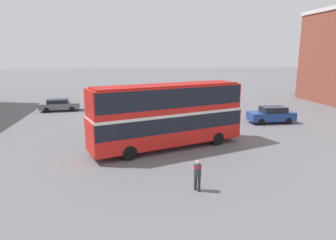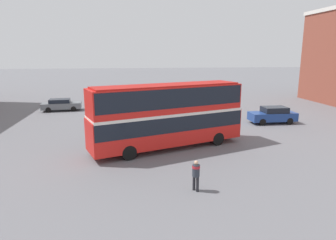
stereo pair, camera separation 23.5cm
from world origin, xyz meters
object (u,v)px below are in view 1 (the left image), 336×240
Objects in this scene: pedestrian_foreground at (198,172)px; parked_car_side_street at (271,115)px; parked_car_kerb_far at (180,99)px; parked_car_kerb_near at (59,105)px; double_decker_bus at (168,112)px.

parked_car_side_street is (10.87, 13.50, -0.16)m from pedestrian_foreground.
parked_car_kerb_far reaches higher than parked_car_side_street.
parked_car_side_street is at bearing 127.54° from parked_car_kerb_far.
parked_car_kerb_near is (-11.06, 23.15, -0.25)m from pedestrian_foreground.
double_decker_bus reaches higher than parked_car_side_street.
double_decker_bus is 7.27m from pedestrian_foreground.
double_decker_bus reaches higher than pedestrian_foreground.
double_decker_bus is at bearing -61.84° from parked_car_kerb_near.
parked_car_kerb_near is 23.96m from parked_car_side_street.
parked_car_side_street is at bearing -161.96° from pedestrian_foreground.
parked_car_kerb_near is at bearing 104.24° from double_decker_bus.
double_decker_bus is 2.56× the size of parked_car_side_street.
parked_car_kerb_far is (4.30, 17.90, -1.81)m from double_decker_bus.
pedestrian_foreground is at bearing 87.35° from parked_car_kerb_far.
parked_car_kerb_far is at bearing 1.56° from parked_car_kerb_near.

